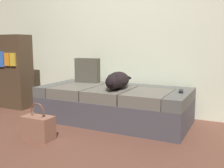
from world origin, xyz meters
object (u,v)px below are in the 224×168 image
couch (114,104)px  throw_pillow (87,70)px  tv_remote (181,91)px  bookshelf (13,71)px  dog_dark (117,80)px  handbag (38,127)px

couch → throw_pillow: bearing=156.1°
tv_remote → throw_pillow: bearing=161.3°
couch → bookshelf: bookshelf is taller
couch → tv_remote: tv_remote is taller
tv_remote → bookshelf: bookshelf is taller
dog_dark → couch: bearing=134.4°
tv_remote → bookshelf: size_ratio=0.14×
tv_remote → throw_pillow: 1.37m
tv_remote → throw_pillow: throw_pillow is taller
dog_dark → handbag: 1.05m
tv_remote → throw_pillow: (-1.34, 0.19, 0.16)m
tv_remote → dog_dark: bearing=179.4°
dog_dark → tv_remote: bearing=9.8°
dog_dark → throw_pillow: (-0.61, 0.32, 0.07)m
throw_pillow → couch: bearing=-23.9°
tv_remote → couch: bearing=172.2°
handbag → throw_pillow: bearing=95.4°
couch → tv_remote: 0.85m
handbag → bookshelf: bearing=144.5°
couch → handbag: 1.01m
throw_pillow → bookshelf: (-1.18, -0.23, -0.05)m
couch → dog_dark: (0.09, -0.09, 0.32)m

